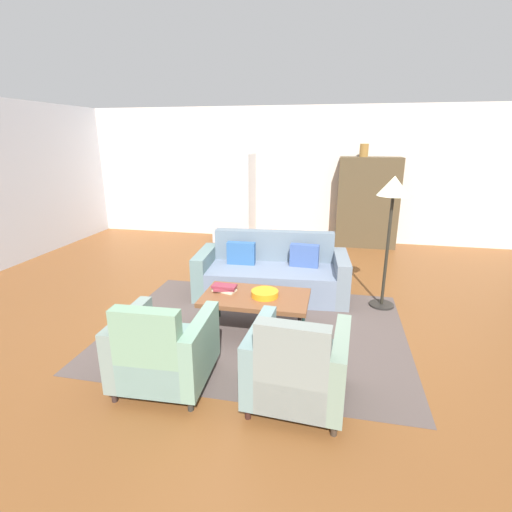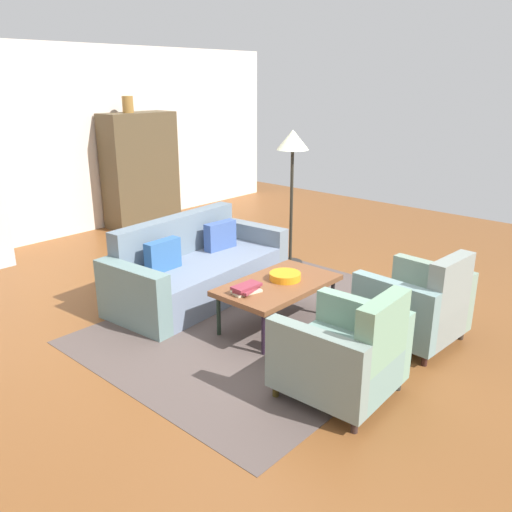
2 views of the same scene
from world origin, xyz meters
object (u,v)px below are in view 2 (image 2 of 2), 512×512
(cabinet, at_px, (140,170))
(fruit_bowl, at_px, (285,276))
(coffee_table, at_px, (278,286))
(book_stack, at_px, (246,289))
(couch, at_px, (195,270))
(armchair_left, at_px, (347,356))
(floor_lamp, at_px, (292,153))
(armchair_right, at_px, (419,307))
(vase_tall, at_px, (128,104))

(cabinet, bearing_deg, fruit_bowl, -108.17)
(coffee_table, distance_m, book_stack, 0.39)
(fruit_bowl, bearing_deg, cabinet, 71.83)
(cabinet, bearing_deg, book_stack, -114.41)
(couch, bearing_deg, armchair_left, 71.34)
(fruit_bowl, bearing_deg, floor_lamp, 36.48)
(armchair_right, height_order, floor_lamp, floor_lamp)
(armchair_left, relative_size, floor_lamp, 0.51)
(coffee_table, xyz_separation_m, armchair_left, (-0.60, -1.17, -0.07))
(cabinet, bearing_deg, vase_tall, -178.19)
(couch, distance_m, armchair_left, 2.43)
(vase_tall, bearing_deg, cabinet, 1.81)
(armchair_left, xyz_separation_m, fruit_bowl, (0.70, 1.17, 0.14))
(vase_tall, distance_m, floor_lamp, 3.11)
(book_stack, bearing_deg, coffee_table, -8.63)
(fruit_bowl, distance_m, cabinet, 4.35)
(armchair_right, height_order, fruit_bowl, armchair_right)
(armchair_left, bearing_deg, fruit_bowl, 56.43)
(couch, relative_size, fruit_bowl, 7.07)
(couch, relative_size, book_stack, 7.48)
(fruit_bowl, bearing_deg, coffee_table, 180.00)
(armchair_right, height_order, book_stack, armchair_right)
(coffee_table, xyz_separation_m, floor_lamp, (1.51, 1.04, 1.03))
(book_stack, bearing_deg, couch, 71.58)
(cabinet, height_order, vase_tall, vase_tall)
(couch, xyz_separation_m, armchair_right, (0.60, -2.35, 0.06))
(book_stack, xyz_separation_m, floor_lamp, (1.89, 0.98, 0.96))
(armchair_right, relative_size, floor_lamp, 0.51)
(armchair_left, height_order, book_stack, armchair_left)
(cabinet, distance_m, vase_tall, 1.04)
(coffee_table, relative_size, armchair_left, 1.36)
(armchair_right, relative_size, cabinet, 0.49)
(couch, height_order, vase_tall, vase_tall)
(fruit_bowl, bearing_deg, couch, 95.50)
(couch, height_order, fruit_bowl, couch)
(cabinet, relative_size, vase_tall, 7.19)
(armchair_right, relative_size, book_stack, 3.04)
(fruit_bowl, relative_size, vase_tall, 1.22)
(fruit_bowl, height_order, book_stack, book_stack)
(couch, xyz_separation_m, armchair_left, (-0.59, -2.35, 0.06))
(armchair_left, xyz_separation_m, book_stack, (0.21, 1.22, 0.15))
(couch, bearing_deg, fruit_bowl, 90.92)
(cabinet, relative_size, floor_lamp, 1.05)
(fruit_bowl, xyz_separation_m, cabinet, (1.35, 4.11, 0.41))
(coffee_table, relative_size, fruit_bowl, 3.92)
(book_stack, distance_m, floor_lamp, 2.34)
(armchair_left, relative_size, cabinet, 0.49)
(coffee_table, relative_size, armchair_right, 1.36)
(cabinet, bearing_deg, floor_lamp, -88.98)
(coffee_table, bearing_deg, armchair_right, -62.94)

